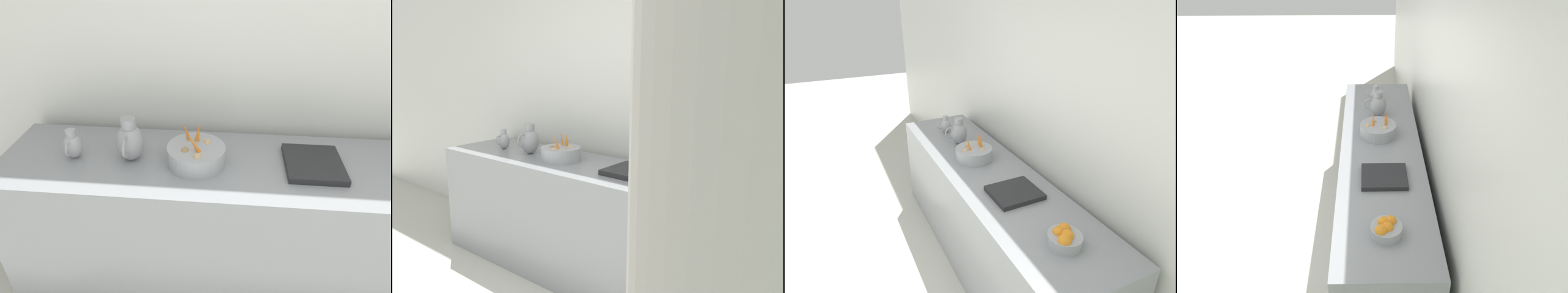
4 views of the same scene
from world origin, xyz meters
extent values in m
cube|color=silver|center=(-1.95, 0.20, 1.50)|extent=(0.10, 9.49, 3.00)
cube|color=gray|center=(-1.50, -0.30, 0.46)|extent=(0.68, 2.67, 0.91)
cylinder|color=#9EA0A5|center=(-1.48, -0.53, 0.97)|extent=(0.31, 0.31, 0.11)
torus|color=#9EA0A5|center=(-1.48, -0.53, 0.92)|extent=(0.18, 0.18, 0.01)
cone|color=orange|center=(-1.56, -0.58, 1.06)|extent=(0.05, 0.07, 0.13)
cone|color=orange|center=(-1.55, -0.52, 1.06)|extent=(0.07, 0.07, 0.14)
cone|color=orange|center=(-1.44, -0.53, 1.06)|extent=(0.03, 0.09, 0.13)
ellipsoid|color=tan|center=(-1.39, -0.51, 1.01)|extent=(0.06, 0.05, 0.04)
ellipsoid|color=#9E7F56|center=(-1.45, -0.58, 1.01)|extent=(0.05, 0.05, 0.04)
ellipsoid|color=tan|center=(-1.54, -0.47, 1.01)|extent=(0.05, 0.05, 0.04)
ellipsoid|color=#939399|center=(-1.50, -0.89, 1.02)|extent=(0.15, 0.15, 0.21)
cylinder|color=#939399|center=(-1.50, -0.89, 1.14)|extent=(0.08, 0.08, 0.06)
torus|color=#939399|center=(-1.41, -0.89, 1.04)|extent=(0.11, 0.01, 0.11)
ellipsoid|color=#A3A3A8|center=(-1.48, -1.21, 0.99)|extent=(0.10, 0.10, 0.14)
cylinder|color=#A3A3A8|center=(-1.48, -1.21, 1.07)|extent=(0.05, 0.05, 0.04)
torus|color=#A3A3A8|center=(-1.43, -1.21, 1.00)|extent=(0.08, 0.01, 0.08)
cube|color=#232326|center=(-1.51, 0.10, 0.93)|extent=(0.34, 0.30, 0.04)
camera|label=1|loc=(0.09, -0.38, 2.01)|focal=32.19mm
camera|label=2|loc=(0.81, 1.62, 1.69)|focal=38.03mm
camera|label=3|loc=(-0.42, 1.81, 2.23)|focal=30.71mm
camera|label=4|loc=(-1.39, 2.41, 2.69)|focal=35.70mm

